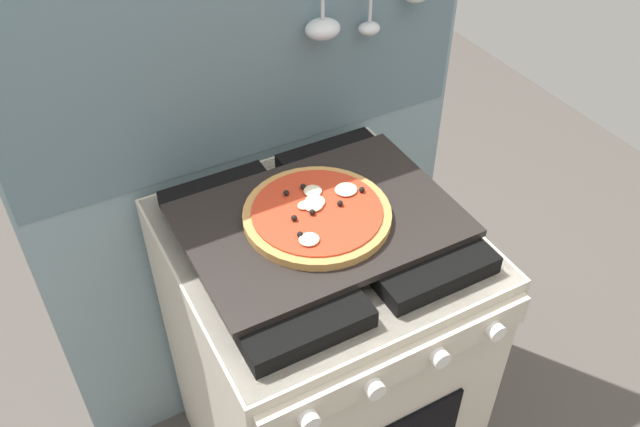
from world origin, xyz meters
TOP-DOWN VIEW (x-y plane):
  - kitchen_backsplash at (0.00, 0.33)m, footprint 1.10×0.09m
  - stove at (-0.00, -0.00)m, footprint 0.60×0.64m
  - baking_tray at (0.00, 0.00)m, footprint 0.54×0.38m
  - pizza_left at (-0.01, 0.00)m, footprint 0.30×0.30m

SIDE VIEW (x-z plane):
  - stove at x=0.00m, z-range 0.00..0.90m
  - kitchen_backsplash at x=0.00m, z-range 0.01..1.56m
  - baking_tray at x=0.00m, z-range 0.90..0.92m
  - pizza_left at x=-0.01m, z-range 0.91..0.94m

